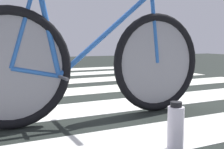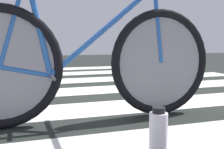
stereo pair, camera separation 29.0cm
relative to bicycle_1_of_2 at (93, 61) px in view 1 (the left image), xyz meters
The scene contains 4 objects.
ground 1.03m from the bicycle_1_of_2, 96.20° to the left, with size 18.00×14.00×0.02m.
crosswalk_markings 1.11m from the bicycle_1_of_2, 95.56° to the left, with size 5.36×5.00×0.00m.
bicycle_1_of_2 is the anchor object (origin of this frame).
water_bottle 0.75m from the bicycle_1_of_2, 78.40° to the right, with size 0.08×0.08×0.23m.
Camera 1 is at (-0.59, -2.64, 0.53)m, focal length 45.13 mm.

